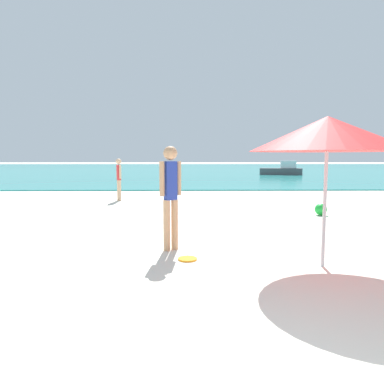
# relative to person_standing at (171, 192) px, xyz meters

# --- Properties ---
(water) EXTENTS (160.00, 60.00, 0.06)m
(water) POSITION_rel_person_standing_xyz_m (0.57, 40.35, -0.97)
(water) COLOR teal
(water) RESTS_ON ground
(person_standing) EXTENTS (0.36, 0.25, 1.76)m
(person_standing) POSITION_rel_person_standing_xyz_m (0.00, 0.00, 0.00)
(person_standing) COLOR tan
(person_standing) RESTS_ON ground
(frisbee) EXTENTS (0.29, 0.29, 0.03)m
(frisbee) POSITION_rel_person_standing_xyz_m (0.28, -0.59, -0.99)
(frisbee) COLOR orange
(frisbee) RESTS_ON ground
(person_distant) EXTENTS (0.22, 0.31, 1.52)m
(person_distant) POSITION_rel_person_standing_xyz_m (-2.17, 6.80, -0.13)
(person_distant) COLOR #DDAD84
(person_distant) RESTS_ON ground
(boat_near) EXTENTS (3.66, 1.82, 1.19)m
(boat_near) POSITION_rel_person_standing_xyz_m (8.51, 24.05, -0.53)
(boat_near) COLOR #4C4C51
(boat_near) RESTS_ON water
(beach_ball) EXTENTS (0.32, 0.32, 0.32)m
(beach_ball) POSITION_rel_person_standing_xyz_m (3.92, 3.48, -0.84)
(beach_ball) COLOR green
(beach_ball) RESTS_ON ground
(beach_umbrella) EXTENTS (2.16, 2.16, 2.14)m
(beach_umbrella) POSITION_rel_person_standing_xyz_m (2.24, -0.94, 0.90)
(beach_umbrella) COLOR #B7B7BC
(beach_umbrella) RESTS_ON ground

